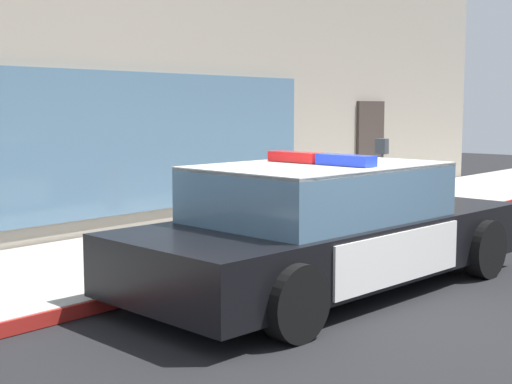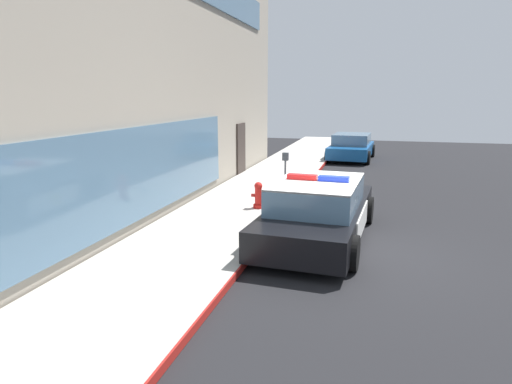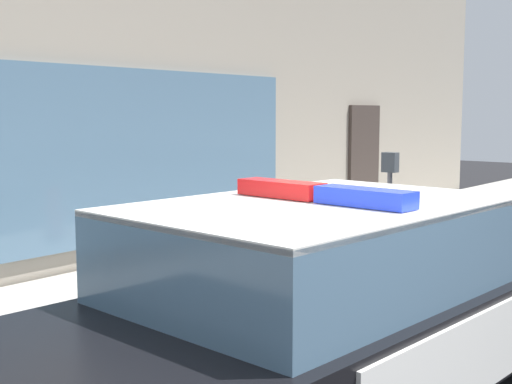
% 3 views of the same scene
% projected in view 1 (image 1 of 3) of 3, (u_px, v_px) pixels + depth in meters
% --- Properties ---
extents(ground, '(48.00, 48.00, 0.00)m').
position_uv_depth(ground, '(343.00, 319.00, 6.89)').
color(ground, black).
extents(sidewalk, '(48.00, 2.87, 0.15)m').
position_uv_depth(sidewalk, '(120.00, 262.00, 9.05)').
color(sidewalk, '#B2ADA3').
rests_on(sidewalk, ground).
extents(curb_red_paint, '(28.80, 0.04, 0.14)m').
position_uv_depth(curb_red_paint, '(203.00, 280.00, 8.10)').
color(curb_red_paint, maroon).
rests_on(curb_red_paint, ground).
extents(police_cruiser, '(5.12, 2.38, 1.49)m').
position_uv_depth(police_cruiser, '(327.00, 228.00, 7.93)').
color(police_cruiser, black).
rests_on(police_cruiser, ground).
extents(fire_hydrant, '(0.34, 0.39, 0.73)m').
position_uv_depth(fire_hydrant, '(296.00, 210.00, 10.55)').
color(fire_hydrant, red).
rests_on(fire_hydrant, sidewalk).
extents(parking_meter, '(0.12, 0.18, 1.34)m').
position_uv_depth(parking_meter, '(381.00, 165.00, 11.43)').
color(parking_meter, slate).
rests_on(parking_meter, sidewalk).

